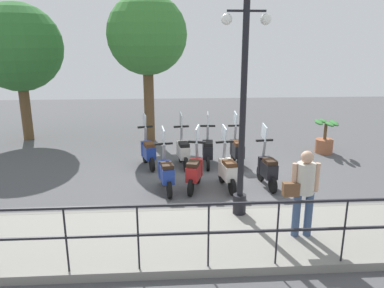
{
  "coord_description": "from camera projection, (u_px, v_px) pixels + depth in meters",
  "views": [
    {
      "loc": [
        -9.29,
        1.11,
        3.57
      ],
      "look_at": [
        0.2,
        0.5,
        0.9
      ],
      "focal_mm": 35.0,
      "sensor_mm": 36.0,
      "label": 1
    }
  ],
  "objects": [
    {
      "name": "ground_plane",
      "position": [
        211.0,
        178.0,
        9.96
      ],
      "size": [
        28.0,
        28.0,
        0.0
      ],
      "primitive_type": "plane",
      "color": "#4C4C4F"
    },
    {
      "name": "potted_palm",
      "position": [
        325.0,
        139.0,
        12.09
      ],
      "size": [
        1.06,
        0.66,
        1.05
      ],
      "color": "#9E5B3D",
      "rests_on": "ground_plane"
    },
    {
      "name": "fence_railing",
      "position": [
        243.0,
        222.0,
        5.68
      ],
      "size": [
        0.04,
        16.03,
        1.07
      ],
      "color": "black",
      "rests_on": "promenade_walkway"
    },
    {
      "name": "lamp_post_near",
      "position": [
        242.0,
        122.0,
        7.12
      ],
      "size": [
        0.26,
        0.9,
        4.27
      ],
      "color": "black",
      "rests_on": "promenade_walkway"
    },
    {
      "name": "scooter_far_1",
      "position": [
        208.0,
        150.0,
        10.81
      ],
      "size": [
        1.23,
        0.44,
        1.54
      ],
      "rotation": [
        0.0,
        0.0,
        -0.08
      ],
      "color": "black",
      "rests_on": "ground_plane"
    },
    {
      "name": "scooter_near_2",
      "position": [
        195.0,
        171.0,
        9.1
      ],
      "size": [
        1.2,
        0.54,
        1.54
      ],
      "rotation": [
        0.0,
        0.0,
        -0.29
      ],
      "color": "black",
      "rests_on": "ground_plane"
    },
    {
      "name": "scooter_far_3",
      "position": [
        148.0,
        151.0,
        10.71
      ],
      "size": [
        1.2,
        0.54,
        1.54
      ],
      "rotation": [
        0.0,
        0.0,
        0.29
      ],
      "color": "black",
      "rests_on": "ground_plane"
    },
    {
      "name": "scooter_near_1",
      "position": [
        227.0,
        170.0,
        9.13
      ],
      "size": [
        1.23,
        0.46,
        1.54
      ],
      "rotation": [
        0.0,
        0.0,
        0.16
      ],
      "color": "black",
      "rests_on": "ground_plane"
    },
    {
      "name": "tree_large",
      "position": [
        18.0,
        48.0,
        12.95
      ],
      "size": [
        3.04,
        3.04,
        4.82
      ],
      "color": "brown",
      "rests_on": "ground_plane"
    },
    {
      "name": "tree_distant",
      "position": [
        147.0,
        36.0,
        12.69
      ],
      "size": [
        2.74,
        2.74,
        5.1
      ],
      "color": "brown",
      "rests_on": "ground_plane"
    },
    {
      "name": "pedestrian_with_bag",
      "position": [
        304.0,
        187.0,
        6.51
      ],
      "size": [
        0.33,
        0.65,
        1.59
      ],
      "rotation": [
        0.0,
        0.0,
        -0.03
      ],
      "color": "#384C70",
      "rests_on": "promenade_walkway"
    },
    {
      "name": "scooter_far_2",
      "position": [
        183.0,
        151.0,
        10.74
      ],
      "size": [
        1.23,
        0.45,
        1.54
      ],
      "rotation": [
        0.0,
        0.0,
        0.13
      ],
      "color": "black",
      "rests_on": "ground_plane"
    },
    {
      "name": "promenade_walkway",
      "position": [
        231.0,
        235.0,
        6.91
      ],
      "size": [
        2.2,
        20.0,
        0.15
      ],
      "color": "gray",
      "rests_on": "ground_plane"
    },
    {
      "name": "scooter_near_3",
      "position": [
        166.0,
        173.0,
        8.97
      ],
      "size": [
        1.23,
        0.47,
        1.54
      ],
      "rotation": [
        0.0,
        0.0,
        0.18
      ],
      "color": "black",
      "rests_on": "ground_plane"
    },
    {
      "name": "scooter_far_0",
      "position": [
        237.0,
        149.0,
        10.86
      ],
      "size": [
        1.23,
        0.44,
        1.54
      ],
      "rotation": [
        0.0,
        0.0,
        0.06
      ],
      "color": "black",
      "rests_on": "ground_plane"
    },
    {
      "name": "scooter_near_0",
      "position": [
        267.0,
        168.0,
        9.27
      ],
      "size": [
        1.23,
        0.44,
        1.54
      ],
      "rotation": [
        0.0,
        0.0,
        0.11
      ],
      "color": "black",
      "rests_on": "ground_plane"
    }
  ]
}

